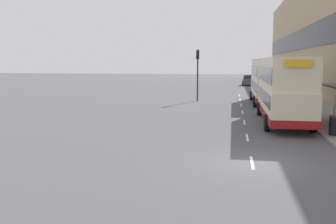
% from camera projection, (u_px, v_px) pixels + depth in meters
% --- Properties ---
extents(ground_plane, '(220.00, 220.00, 0.00)m').
position_uv_depth(ground_plane, '(252.00, 163.00, 14.93)').
color(ground_plane, '#515156').
extents(pavement, '(5.00, 93.00, 0.14)m').
position_uv_depth(pavement, '(286.00, 91.00, 51.43)').
color(pavement, gray).
rests_on(pavement, ground_plane).
extents(terrace_facade, '(3.10, 93.00, 16.36)m').
position_uv_depth(terrace_facade, '(320.00, 30.00, 49.69)').
color(terrace_facade, tan).
rests_on(terrace_facade, ground_plane).
extents(lane_mark_0, '(0.12, 2.00, 0.01)m').
position_uv_depth(lane_mark_0, '(252.00, 163.00, 15.01)').
color(lane_mark_0, silver).
rests_on(lane_mark_0, ground_plane).
extents(lane_mark_1, '(0.12, 2.00, 0.01)m').
position_uv_depth(lane_mark_1, '(247.00, 137.00, 20.04)').
color(lane_mark_1, silver).
rests_on(lane_mark_1, ground_plane).
extents(lane_mark_2, '(0.12, 2.00, 0.01)m').
position_uv_depth(lane_mark_2, '(244.00, 122.00, 25.07)').
color(lane_mark_2, silver).
rests_on(lane_mark_2, ground_plane).
extents(lane_mark_3, '(0.12, 2.00, 0.01)m').
position_uv_depth(lane_mark_3, '(242.00, 112.00, 30.10)').
color(lane_mark_3, silver).
rests_on(lane_mark_3, ground_plane).
extents(lane_mark_4, '(0.12, 2.00, 0.01)m').
position_uv_depth(lane_mark_4, '(241.00, 105.00, 35.13)').
color(lane_mark_4, silver).
rests_on(lane_mark_4, ground_plane).
extents(lane_mark_5, '(0.12, 2.00, 0.01)m').
position_uv_depth(lane_mark_5, '(240.00, 100.00, 40.16)').
color(lane_mark_5, silver).
rests_on(lane_mark_5, ground_plane).
extents(lane_mark_6, '(0.12, 2.00, 0.01)m').
position_uv_depth(lane_mark_6, '(239.00, 95.00, 45.20)').
color(lane_mark_6, silver).
rests_on(lane_mark_6, ground_plane).
extents(double_decker_bus_near, '(2.85, 10.33, 4.30)m').
position_uv_depth(double_decker_bus_near, '(284.00, 89.00, 24.49)').
color(double_decker_bus_near, beige).
rests_on(double_decker_bus_near, ground_plane).
extents(double_decker_bus_ahead, '(2.85, 10.07, 4.30)m').
position_uv_depth(double_decker_bus_ahead, '(267.00, 80.00, 35.96)').
color(double_decker_bus_ahead, beige).
rests_on(double_decker_bus_ahead, ground_plane).
extents(car_0, '(1.98, 4.39, 1.80)m').
position_uv_depth(car_0, '(248.00, 80.00, 64.81)').
color(car_0, '#4C5156').
rests_on(car_0, ground_plane).
extents(car_1, '(1.92, 4.11, 1.79)m').
position_uv_depth(car_1, '(259.00, 86.00, 49.29)').
color(car_1, '#B7B799').
rests_on(car_1, ground_plane).
extents(litter_bin, '(0.55, 0.55, 1.05)m').
position_uv_depth(litter_bin, '(334.00, 125.00, 19.91)').
color(litter_bin, black).
rests_on(litter_bin, ground_plane).
extents(traffic_light_far_kerb, '(0.30, 0.32, 5.30)m').
position_uv_depth(traffic_light_far_kerb, '(198.00, 67.00, 38.28)').
color(traffic_light_far_kerb, black).
rests_on(traffic_light_far_kerb, ground_plane).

